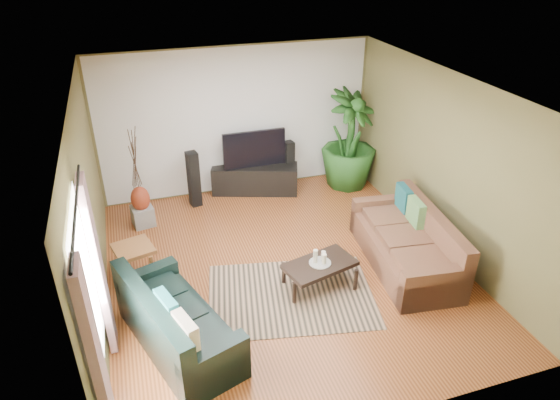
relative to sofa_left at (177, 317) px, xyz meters
name	(u,v)px	position (x,y,z in m)	size (l,w,h in m)	color
floor	(284,268)	(1.67, 1.06, -0.42)	(5.50, 5.50, 0.00)	#974E27
ceiling	(285,89)	(1.67, 1.06, 2.28)	(5.50, 5.50, 0.00)	white
wall_back	(237,121)	(1.67, 3.81, 0.93)	(5.00, 5.00, 0.00)	brown
wall_front	(382,322)	(1.67, -1.69, 0.93)	(5.00, 5.00, 0.00)	brown
wall_left	(89,216)	(-0.83, 1.06, 0.92)	(5.50, 5.50, 0.00)	brown
wall_right	(444,164)	(4.17, 1.06, 0.92)	(5.50, 5.50, 0.00)	brown
backwall_panel	(237,121)	(1.67, 3.80, 0.93)	(4.90, 4.90, 0.00)	white
window_pane	(89,293)	(-0.81, -0.54, 0.97)	(1.80, 1.80, 0.00)	white
curtain_near	(99,370)	(-0.76, -1.29, 0.72)	(0.08, 0.35, 2.20)	gray
curtain_far	(99,268)	(-0.76, 0.21, 0.72)	(0.08, 0.35, 2.20)	gray
curtain_rod	(75,210)	(-0.76, -0.54, 1.87)	(0.03, 0.03, 1.90)	black
sofa_left	(177,317)	(0.00, 0.00, 0.00)	(1.88, 0.81, 0.85)	black
sofa_right	(406,240)	(3.40, 0.63, 0.00)	(2.14, 0.96, 0.85)	brown
area_rug	(291,295)	(1.56, 0.44, -0.42)	(2.23, 1.58, 0.01)	#9D7A5C
coffee_table	(319,275)	(2.00, 0.51, -0.23)	(0.97, 0.53, 0.40)	black
candle_tray	(320,263)	(2.00, 0.51, -0.02)	(0.30, 0.30, 0.01)	#9A9A95
candle_tall	(315,256)	(1.94, 0.54, 0.08)	(0.06, 0.06, 0.19)	#F1E9CC
candle_mid	(324,259)	(2.04, 0.47, 0.06)	(0.06, 0.06, 0.15)	white
candle_short	(323,255)	(2.07, 0.57, 0.05)	(0.06, 0.06, 0.12)	beige
tv_stand	(255,179)	(1.91, 3.56, -0.16)	(1.59, 0.48, 0.53)	black
television	(254,149)	(1.91, 3.56, 0.45)	(1.17, 0.06, 0.69)	black
speaker_left	(194,179)	(0.75, 3.39, 0.09)	(0.18, 0.21, 1.03)	black
speaker_right	(289,165)	(2.59, 3.56, 0.04)	(0.17, 0.19, 0.93)	black
potted_plant	(350,140)	(3.70, 3.30, 0.50)	(1.04, 1.04, 1.86)	#1E4C19
plant_pot	(347,178)	(3.70, 3.30, -0.29)	(0.34, 0.34, 0.27)	black
pedestal	(143,216)	(-0.21, 2.97, -0.26)	(0.34, 0.34, 0.34)	gray
vase	(140,199)	(-0.21, 2.97, 0.07)	(0.31, 0.31, 0.43)	maroon
side_table	(136,263)	(-0.41, 1.48, -0.16)	(0.51, 0.51, 0.54)	brown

